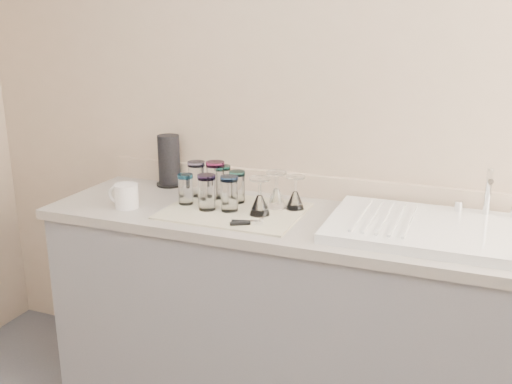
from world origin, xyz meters
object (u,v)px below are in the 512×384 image
at_px(sink_unit, 444,230).
at_px(tumbler_lavender, 229,193).
at_px(tumbler_purple, 237,187).
at_px(tumbler_blue, 207,192).
at_px(tumbler_teal, 197,178).
at_px(tumbler_extra, 223,181).
at_px(goblet_back_left, 276,195).
at_px(goblet_back_right, 295,198).
at_px(goblet_front_left, 260,202).
at_px(white_mug, 126,196).
at_px(paper_towel_roll, 169,161).
at_px(can_opener, 247,223).
at_px(tumbler_magenta, 186,189).
at_px(tumbler_cyan, 215,179).

xyz_separation_m(sink_unit, tumbler_lavender, (-0.83, -0.05, 0.06)).
distance_m(tumbler_purple, tumbler_blue, 0.16).
height_order(sink_unit, tumbler_purple, sink_unit).
bearing_deg(tumbler_teal, tumbler_extra, 18.48).
xyz_separation_m(goblet_back_left, goblet_back_right, (0.08, 0.01, -0.00)).
relative_size(tumbler_purple, tumbler_blue, 0.92).
height_order(sink_unit, goblet_front_left, sink_unit).
distance_m(goblet_front_left, white_mug, 0.57).
relative_size(tumbler_teal, white_mug, 1.11).
bearing_deg(goblet_back_right, tumbler_purple, -178.52).
xyz_separation_m(goblet_back_left, paper_towel_roll, (-0.59, 0.16, 0.06)).
relative_size(sink_unit, tumbler_extra, 6.06).
xyz_separation_m(tumbler_purple, can_opener, (0.15, -0.25, -0.06)).
height_order(tumbler_magenta, goblet_front_left, goblet_front_left).
relative_size(tumbler_magenta, can_opener, 1.05).
bearing_deg(paper_towel_roll, goblet_front_left, -25.73).
bearing_deg(tumbler_purple, tumbler_teal, 171.93).
xyz_separation_m(tumbler_magenta, tumbler_lavender, (0.21, -0.02, 0.01)).
relative_size(tumbler_extra, goblet_front_left, 0.90).
xyz_separation_m(tumbler_purple, goblet_front_left, (0.15, -0.12, -0.02)).
bearing_deg(tumbler_magenta, tumbler_blue, -17.61).
relative_size(tumbler_teal, tumbler_cyan, 0.95).
relative_size(tumbler_extra, goblet_back_left, 0.90).
relative_size(tumbler_lavender, goblet_back_right, 1.04).
height_order(tumbler_purple, goblet_back_right, goblet_back_right).
height_order(tumbler_teal, tumbler_cyan, tumbler_cyan).
height_order(tumbler_cyan, tumbler_magenta, tumbler_cyan).
bearing_deg(goblet_back_right, tumbler_lavender, -152.61).
bearing_deg(can_opener, tumbler_magenta, 156.48).
bearing_deg(can_opener, tumbler_lavender, 135.16).
xyz_separation_m(tumbler_teal, goblet_front_left, (0.35, -0.15, -0.03)).
distance_m(tumbler_purple, goblet_front_left, 0.19).
xyz_separation_m(tumbler_blue, white_mug, (-0.34, -0.08, -0.03)).
distance_m(tumbler_magenta, goblet_front_left, 0.34).
distance_m(tumbler_teal, tumbler_cyan, 0.09).
bearing_deg(tumbler_lavender, can_opener, -44.84).
xyz_separation_m(tumbler_cyan, goblet_back_right, (0.37, -0.02, -0.03)).
height_order(sink_unit, tumbler_lavender, sink_unit).
bearing_deg(tumbler_blue, sink_unit, 4.30).
distance_m(sink_unit, paper_towel_roll, 1.28).
bearing_deg(tumbler_extra, goblet_back_right, -9.60).
bearing_deg(tumbler_purple, tumbler_extra, 145.68).
bearing_deg(tumbler_teal, goblet_back_right, -2.82).
height_order(tumbler_teal, tumbler_blue, tumbler_teal).
bearing_deg(tumbler_teal, white_mug, -130.14).
bearing_deg(tumbler_teal, tumbler_purple, -8.07).
bearing_deg(tumbler_blue, can_opener, -26.46).
height_order(tumbler_cyan, tumbler_purple, tumbler_cyan).
relative_size(tumbler_purple, tumbler_magenta, 1.06).
relative_size(tumbler_blue, paper_towel_roll, 0.61).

